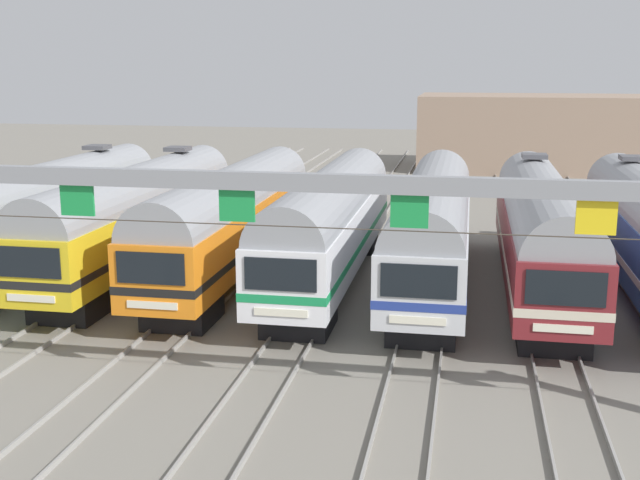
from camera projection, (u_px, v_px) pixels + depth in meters
The scene contains 10 objects.
ground_plane at pixel (330, 282), 33.87m from camera, with size 160.00×160.00×0.00m, color gray.
track_bed at pixel (377, 210), 50.17m from camera, with size 26.86×70.00×0.15m.
commuter_train_green at pixel (49, 210), 35.56m from camera, with size 2.88×18.06×5.05m.
commuter_train_yellow at pixel (139, 213), 34.81m from camera, with size 2.88×18.06×5.05m.
commuter_train_orange at pixel (232, 216), 34.04m from camera, with size 2.88×18.06×4.77m.
commuter_train_white at pixel (330, 220), 33.29m from camera, with size 2.88×18.06×4.77m.
commuter_train_silver at pixel (433, 223), 32.53m from camera, with size 2.88×18.06×4.77m.
commuter_train_maroon at pixel (541, 227), 31.78m from camera, with size 2.88×18.06×5.05m.
catenary_gantry at pixel (237, 213), 19.74m from camera, with size 30.60×0.44×6.97m.
maintenance_building at pixel (538, 133), 68.79m from camera, with size 20.16×10.00×6.35m, color gray.
Camera 1 is at (5.57, -32.21, 9.06)m, focal length 45.08 mm.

